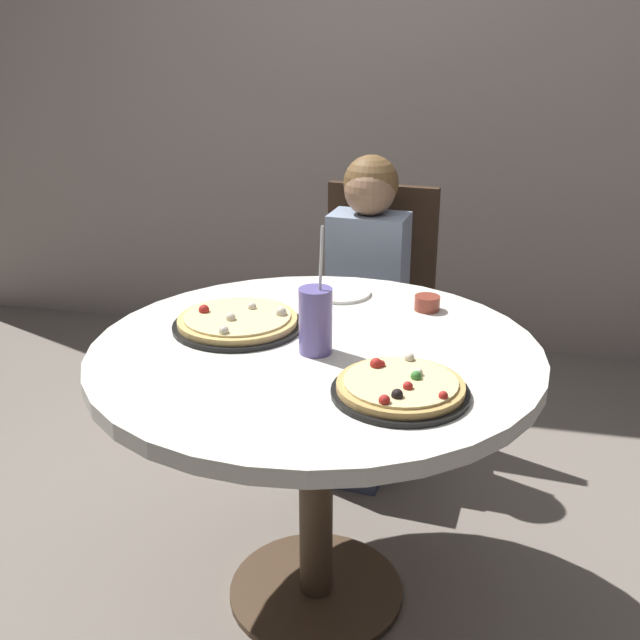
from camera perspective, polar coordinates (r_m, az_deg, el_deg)
ground_plane at (r=2.26m, az=-0.29°, el=-19.72°), size 8.00×8.00×0.00m
wall_with_window at (r=3.60m, az=6.96°, el=20.74°), size 5.20×0.14×2.90m
dining_table at (r=1.90m, az=-0.33°, el=-5.06°), size 1.10×1.10×0.75m
chair_wooden at (r=2.77m, az=4.07°, el=1.16°), size 0.44×0.44×0.95m
diner_child at (r=2.62m, az=3.09°, el=-1.11°), size 0.29×0.42×1.08m
pizza_veggie at (r=1.62m, az=6.03°, el=-5.05°), size 0.30×0.30×0.05m
pizza_cheese at (r=1.97m, az=-6.18°, el=-0.12°), size 0.34×0.34×0.05m
soda_cup at (r=1.79m, az=-0.33°, el=-0.03°), size 0.08×0.08×0.31m
sauce_bowl at (r=2.10m, az=8.01°, el=1.27°), size 0.07×0.07×0.04m
plate_small at (r=2.21m, az=1.48°, el=2.06°), size 0.18×0.18×0.01m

